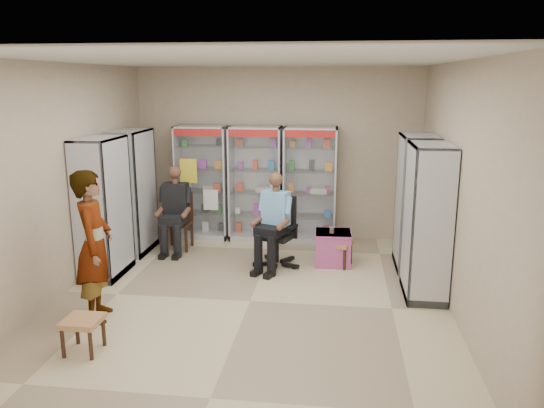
# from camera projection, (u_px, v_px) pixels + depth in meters

# --- Properties ---
(floor) EXTENTS (6.00, 6.00, 0.00)m
(floor) POSITION_uv_depth(u_px,v_px,m) (250.00, 301.00, 6.82)
(floor) COLOR #C6B389
(floor) RESTS_ON ground
(room_shell) EXTENTS (5.02, 6.02, 3.01)m
(room_shell) POSITION_uv_depth(u_px,v_px,m) (249.00, 149.00, 6.36)
(room_shell) COLOR tan
(room_shell) RESTS_ON ground
(cabinet_back_left) EXTENTS (0.90, 0.50, 2.00)m
(cabinet_back_left) POSITION_uv_depth(u_px,v_px,m) (203.00, 183.00, 9.38)
(cabinet_back_left) COLOR #B2B5BA
(cabinet_back_left) RESTS_ON floor
(cabinet_back_mid) EXTENTS (0.90, 0.50, 2.00)m
(cabinet_back_mid) POSITION_uv_depth(u_px,v_px,m) (256.00, 184.00, 9.27)
(cabinet_back_mid) COLOR silver
(cabinet_back_mid) RESTS_ON floor
(cabinet_back_right) EXTENTS (0.90, 0.50, 2.00)m
(cabinet_back_right) POSITION_uv_depth(u_px,v_px,m) (310.00, 185.00, 9.15)
(cabinet_back_right) COLOR #A4A7AB
(cabinet_back_right) RESTS_ON floor
(cabinet_right_far) EXTENTS (0.90, 0.50, 2.00)m
(cabinet_right_far) POSITION_uv_depth(u_px,v_px,m) (415.00, 203.00, 7.86)
(cabinet_right_far) COLOR #AEB0B5
(cabinet_right_far) RESTS_ON floor
(cabinet_right_near) EXTENTS (0.90, 0.50, 2.00)m
(cabinet_right_near) POSITION_uv_depth(u_px,v_px,m) (427.00, 222.00, 6.80)
(cabinet_right_near) COLOR #A9ACB0
(cabinet_right_near) RESTS_ON floor
(cabinet_left_far) EXTENTS (0.90, 0.50, 2.00)m
(cabinet_left_far) POSITION_uv_depth(u_px,v_px,m) (132.00, 192.00, 8.60)
(cabinet_left_far) COLOR silver
(cabinet_left_far) RESTS_ON floor
(cabinet_left_near) EXTENTS (0.90, 0.50, 2.00)m
(cabinet_left_near) POSITION_uv_depth(u_px,v_px,m) (103.00, 208.00, 7.54)
(cabinet_left_near) COLOR silver
(cabinet_left_near) RESTS_ON floor
(wooden_chair) EXTENTS (0.42, 0.42, 0.94)m
(wooden_chair) POSITION_uv_depth(u_px,v_px,m) (178.00, 222.00, 8.83)
(wooden_chair) COLOR black
(wooden_chair) RESTS_ON floor
(seated_customer) EXTENTS (0.44, 0.60, 1.34)m
(seated_customer) POSITION_uv_depth(u_px,v_px,m) (177.00, 211.00, 8.74)
(seated_customer) COLOR black
(seated_customer) RESTS_ON floor
(office_chair) EXTENTS (0.75, 0.75, 1.07)m
(office_chair) POSITION_uv_depth(u_px,v_px,m) (277.00, 232.00, 7.99)
(office_chair) COLOR black
(office_chair) RESTS_ON floor
(seated_shopkeeper) EXTENTS (0.64, 0.74, 1.37)m
(seated_shopkeeper) POSITION_uv_depth(u_px,v_px,m) (276.00, 224.00, 7.91)
(seated_shopkeeper) COLOR #6AA4D1
(seated_shopkeeper) RESTS_ON floor
(pink_trunk) EXTENTS (0.55, 0.53, 0.51)m
(pink_trunk) POSITION_uv_depth(u_px,v_px,m) (333.00, 248.00, 8.15)
(pink_trunk) COLOR #A84385
(pink_trunk) RESTS_ON floor
(tea_glass) EXTENTS (0.07, 0.07, 0.09)m
(tea_glass) POSITION_uv_depth(u_px,v_px,m) (332.00, 230.00, 8.03)
(tea_glass) COLOR #540F07
(tea_glass) RESTS_ON pink_trunk
(woven_stool_a) EXTENTS (0.48, 0.48, 0.38)m
(woven_stool_a) POSITION_uv_depth(u_px,v_px,m) (338.00, 253.00, 8.09)
(woven_stool_a) COLOR olive
(woven_stool_a) RESTS_ON floor
(woven_stool_b) EXTENTS (0.38, 0.38, 0.37)m
(woven_stool_b) POSITION_uv_depth(u_px,v_px,m) (83.00, 335.00, 5.51)
(woven_stool_b) COLOR olive
(woven_stool_b) RESTS_ON floor
(standing_man) EXTENTS (0.58, 0.74, 1.79)m
(standing_man) POSITION_uv_depth(u_px,v_px,m) (94.00, 246.00, 6.16)
(standing_man) COLOR gray
(standing_man) RESTS_ON floor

